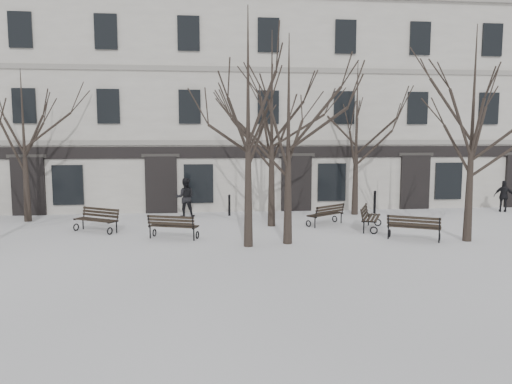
{
  "coord_description": "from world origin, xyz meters",
  "views": [
    {
      "loc": [
        -1.44,
        -17.74,
        4.02
      ],
      "look_at": [
        0.83,
        3.0,
        1.6
      ],
      "focal_mm": 35.0,
      "sensor_mm": 36.0,
      "label": 1
    }
  ],
  "objects": [
    {
      "name": "bench_4",
      "position": [
        4.05,
        3.64,
        0.51
      ],
      "size": [
        1.89,
        1.61,
        0.94
      ],
      "rotation": [
        0.0,
        0.0,
        3.76
      ],
      "color": "black",
      "rests_on": "ground"
    },
    {
      "name": "pedestrian_b",
      "position": [
        -2.25,
        6.63,
        0.0
      ],
      "size": [
        0.94,
        0.74,
        1.91
      ],
      "primitive_type": "imported",
      "rotation": [
        0.0,
        0.0,
        3.13
      ],
      "color": "black",
      "rests_on": "ground"
    },
    {
      "name": "bollard_b",
      "position": [
        7.33,
        6.65,
        0.63
      ],
      "size": [
        0.15,
        0.15,
        1.18
      ],
      "color": "black",
      "rests_on": "ground"
    },
    {
      "name": "pedestrian_c",
      "position": [
        14.17,
        6.4,
        0.0
      ],
      "size": [
        1.03,
        0.81,
        1.64
      ],
      "primitive_type": "imported",
      "rotation": [
        0.0,
        0.0,
        2.64
      ],
      "color": "black",
      "rests_on": "ground"
    },
    {
      "name": "tree_2",
      "position": [
        1.69,
        0.15,
        4.74
      ],
      "size": [
        5.31,
        5.31,
        7.58
      ],
      "color": "black",
      "rests_on": "ground"
    },
    {
      "name": "tree_5",
      "position": [
        1.59,
        3.72,
        5.26
      ],
      "size": [
        5.89,
        5.89,
        8.41
      ],
      "color": "black",
      "rests_on": "ground"
    },
    {
      "name": "tree_3",
      "position": [
        8.53,
        -0.16,
        4.99
      ],
      "size": [
        5.59,
        5.59,
        7.99
      ],
      "color": "black",
      "rests_on": "ground"
    },
    {
      "name": "tree_4",
      "position": [
        -9.49,
        6.14,
        4.35
      ],
      "size": [
        4.88,
        4.88,
        6.97
      ],
      "color": "black",
      "rests_on": "ground"
    },
    {
      "name": "bench_2",
      "position": [
        6.56,
        0.16,
        0.53
      ],
      "size": [
        2.01,
        1.55,
        0.98
      ],
      "rotation": [
        0.0,
        0.0,
        2.63
      ],
      "color": "black",
      "rests_on": "ground"
    },
    {
      "name": "tree_6",
      "position": [
        6.21,
        6.43,
        4.71
      ],
      "size": [
        5.27,
        5.27,
        7.53
      ],
      "color": "black",
      "rests_on": "ground"
    },
    {
      "name": "bench_5",
      "position": [
        5.61,
        2.45,
        0.55
      ],
      "size": [
        1.48,
        2.09,
        1.01
      ],
      "rotation": [
        0.0,
        0.0,
        1.14
      ],
      "color": "black",
      "rests_on": "ground"
    },
    {
      "name": "building",
      "position": [
        0.0,
        12.96,
        5.52
      ],
      "size": [
        40.4,
        10.2,
        11.4
      ],
      "color": "beige",
      "rests_on": "ground"
    },
    {
      "name": "ground",
      "position": [
        0.0,
        0.0,
        0.0
      ],
      "size": [
        100.0,
        100.0,
        0.0
      ],
      "primitive_type": "plane",
      "color": "white",
      "rests_on": "ground"
    },
    {
      "name": "tree_1",
      "position": [
        0.2,
        -0.16,
        5.27
      ],
      "size": [
        5.9,
        5.9,
        8.43
      ],
      "color": "black",
      "rests_on": "ground"
    },
    {
      "name": "bench_1",
      "position": [
        -2.57,
        1.43,
        0.52
      ],
      "size": [
        2.0,
        1.29,
        0.96
      ],
      "rotation": [
        0.0,
        0.0,
        2.79
      ],
      "color": "black",
      "rests_on": "ground"
    },
    {
      "name": "bollard_a",
      "position": [
        -0.09,
        6.72,
        0.57
      ],
      "size": [
        0.14,
        0.14,
        1.06
      ],
      "color": "black",
      "rests_on": "ground"
    },
    {
      "name": "bench_3",
      "position": [
        -5.78,
        3.24,
        0.53
      ],
      "size": [
        1.99,
        1.63,
        0.98
      ],
      "rotation": [
        0.0,
        0.0,
        -0.57
      ],
      "color": "black",
      "rests_on": "ground"
    }
  ]
}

